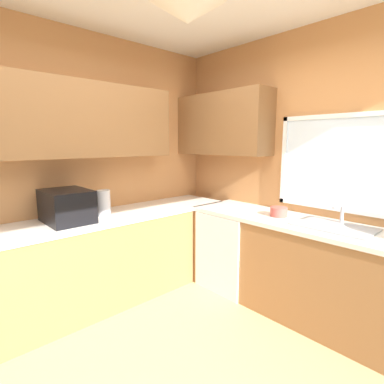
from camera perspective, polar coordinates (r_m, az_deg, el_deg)
name	(u,v)px	position (r m, az deg, el deg)	size (l,w,h in m)	color
room_shell	(170,109)	(2.57, -4.34, 15.50)	(3.65, 3.59, 2.74)	#C6844C
counter_run_left	(87,263)	(3.10, -19.46, -12.79)	(0.65, 3.20, 0.89)	olive
counter_run_back	(325,275)	(2.94, 24.14, -14.35)	(2.74, 0.65, 0.89)	olive
dishwasher	(233,249)	(3.40, 7.96, -10.75)	(0.60, 0.60, 0.84)	white
microwave	(67,206)	(2.88, -22.89, -2.49)	(0.48, 0.36, 0.29)	black
kettle	(104,203)	(3.00, -16.57, -2.05)	(0.13, 0.13, 0.25)	#B7B7BC
sink_assembly	(334,226)	(2.79, 25.59, -5.91)	(0.62, 0.40, 0.19)	#9EA0A5
bowl	(279,212)	(3.00, 16.30, -3.65)	(0.16, 0.16, 0.09)	#B74C42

